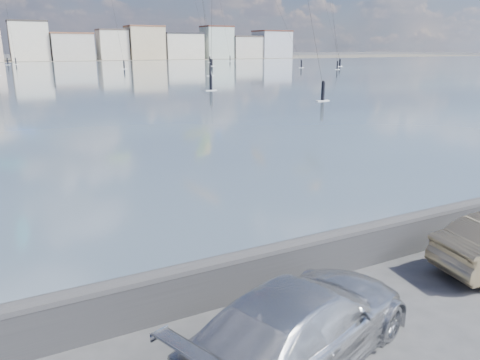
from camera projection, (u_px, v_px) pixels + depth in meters
name	position (u px, v px, depth m)	size (l,w,h in m)	color
bay_water	(11.00, 76.00, 85.29)	(500.00, 177.00, 0.00)	#424C60
seawall	(227.00, 276.00, 9.69)	(400.00, 0.36, 1.08)	#28282B
car_silver	(302.00, 323.00, 7.81)	(2.02, 4.96, 1.44)	#B7BABE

